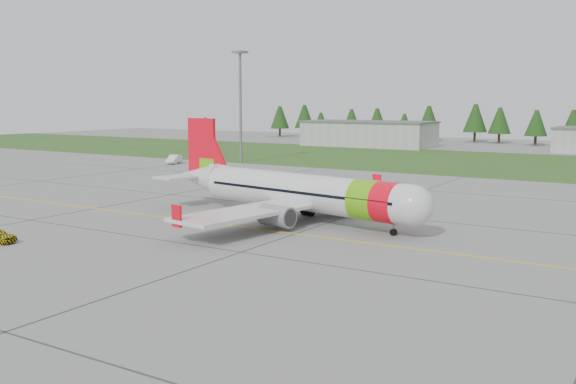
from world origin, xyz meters
The scene contains 8 objects.
ground centered at (0.00, 0.00, 0.00)m, with size 320.00×320.00×0.00m, color gray.
aircraft centered at (6.96, 13.60, 2.75)m, with size 31.34×29.23×9.54m.
service_van centered at (-41.44, 50.10, 2.40)m, with size 1.67×1.58×4.80m, color white.
grass_strip centered at (0.00, 82.00, 0.01)m, with size 320.00×50.00×0.03m, color #30561E.
taxi_guideline centered at (0.00, 8.00, 0.01)m, with size 120.00×0.25×0.02m, color gold.
hangar_west centered at (-30.00, 110.00, 3.00)m, with size 32.00×14.00×6.00m, color #A8A8A3.
floodlight_mast centered at (-32.00, 58.00, 10.00)m, with size 0.50×0.50×20.00m, color slate.
treeline centered at (0.00, 138.00, 5.00)m, with size 160.00×8.00×10.00m, color #1C3F14, non-canonical shape.
Camera 1 is at (38.07, -38.56, 11.40)m, focal length 40.00 mm.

